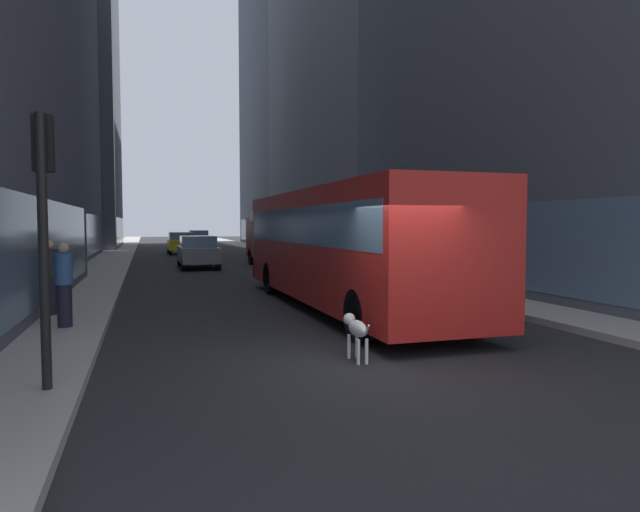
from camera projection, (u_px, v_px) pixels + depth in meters
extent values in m
plane|color=#232326|center=(197.00, 253.00, 42.29)|extent=(120.00, 120.00, 0.00)
cube|color=#9E9991|center=(117.00, 253.00, 40.59)|extent=(2.40, 110.00, 0.15)
cube|color=#9E9991|center=(270.00, 251.00, 43.99)|extent=(2.40, 110.00, 0.15)
cube|color=slate|center=(42.00, 250.00, 12.75)|extent=(0.08, 17.92, 2.40)
cube|color=slate|center=(90.00, 235.00, 32.59)|extent=(0.08, 16.43, 2.40)
cube|color=#4C515B|center=(43.00, 15.00, 48.24)|extent=(11.91, 15.39, 40.71)
cube|color=slate|center=(120.00, 231.00, 51.08)|extent=(0.08, 13.85, 2.40)
cube|color=slate|center=(485.00, 244.00, 17.13)|extent=(0.08, 19.28, 2.40)
cube|color=slate|center=(303.00, 233.00, 39.34)|extent=(0.08, 20.02, 2.40)
cube|color=#4C515B|center=(291.00, 95.00, 61.22)|extent=(8.54, 18.63, 32.86)
cube|color=slate|center=(254.00, 230.00, 60.79)|extent=(0.08, 16.76, 2.40)
cube|color=red|center=(342.00, 244.00, 14.56)|extent=(2.55, 11.50, 2.75)
cube|color=slate|center=(342.00, 225.00, 14.53)|extent=(2.57, 11.04, 0.90)
cube|color=black|center=(289.00, 270.00, 20.05)|extent=(2.55, 0.16, 0.44)
cylinder|color=black|center=(271.00, 278.00, 17.67)|extent=(0.30, 1.00, 1.00)
cylinder|color=black|center=(338.00, 276.00, 18.35)|extent=(0.30, 1.00, 1.00)
cylinder|color=black|center=(360.00, 316.00, 10.34)|extent=(0.30, 1.00, 1.00)
cylinder|color=black|center=(466.00, 310.00, 11.01)|extent=(0.30, 1.00, 1.00)
cube|color=silver|center=(251.00, 215.00, 18.98)|extent=(0.08, 0.24, 0.40)
cube|color=yellow|center=(181.00, 245.00, 41.53)|extent=(1.86, 4.06, 0.75)
cube|color=slate|center=(181.00, 236.00, 41.30)|extent=(1.71, 1.83, 0.55)
cylinder|color=black|center=(169.00, 249.00, 42.84)|extent=(0.22, 0.64, 0.64)
cylinder|color=black|center=(190.00, 248.00, 43.33)|extent=(0.22, 0.64, 0.64)
cylinder|color=black|center=(170.00, 251.00, 39.76)|extent=(0.22, 0.64, 0.64)
cylinder|color=black|center=(194.00, 250.00, 40.25)|extent=(0.22, 0.64, 0.64)
cube|color=slate|center=(198.00, 254.00, 28.08)|extent=(1.81, 4.53, 0.75)
cube|color=slate|center=(198.00, 241.00, 27.83)|extent=(1.67, 2.04, 0.55)
cylinder|color=black|center=(180.00, 260.00, 29.62)|extent=(0.22, 0.64, 0.64)
cylinder|color=black|center=(210.00, 259.00, 30.10)|extent=(0.22, 0.64, 0.64)
cylinder|color=black|center=(184.00, 264.00, 26.11)|extent=(0.22, 0.64, 0.64)
cylinder|color=black|center=(218.00, 264.00, 26.58)|extent=(0.22, 0.64, 0.64)
cube|color=#4C6BB7|center=(198.00, 240.00, 54.33)|extent=(1.88, 4.36, 0.75)
cube|color=slate|center=(198.00, 233.00, 54.08)|extent=(1.73, 1.96, 0.55)
cylinder|color=black|center=(188.00, 243.00, 55.78)|extent=(0.22, 0.64, 0.64)
cylinder|color=black|center=(205.00, 243.00, 56.28)|extent=(0.22, 0.64, 0.64)
cylinder|color=black|center=(191.00, 244.00, 52.42)|extent=(0.22, 0.64, 0.64)
cylinder|color=black|center=(209.00, 244.00, 52.92)|extent=(0.22, 0.64, 0.64)
cube|color=#A51919|center=(270.00, 237.00, 30.46)|extent=(2.30, 2.00, 2.10)
cube|color=silver|center=(286.00, 234.00, 26.87)|extent=(2.30, 5.50, 2.60)
cylinder|color=black|center=(252.00, 257.00, 30.22)|extent=(0.28, 0.90, 0.90)
cylinder|color=black|center=(288.00, 256.00, 30.82)|extent=(0.28, 0.90, 0.90)
cylinder|color=black|center=(274.00, 263.00, 24.98)|extent=(0.28, 0.90, 0.90)
cylinder|color=black|center=(317.00, 262.00, 25.58)|extent=(0.28, 0.90, 0.90)
ellipsoid|color=white|center=(358.00, 329.00, 8.89)|extent=(0.22, 0.60, 0.26)
sphere|color=white|center=(349.00, 319.00, 9.25)|extent=(0.20, 0.20, 0.20)
sphere|color=black|center=(346.00, 318.00, 9.25)|extent=(0.07, 0.07, 0.07)
sphere|color=black|center=(352.00, 318.00, 9.29)|extent=(0.07, 0.07, 0.07)
cylinder|color=white|center=(367.00, 330.00, 8.51)|extent=(0.03, 0.16, 0.19)
cylinder|color=white|center=(349.00, 346.00, 9.09)|extent=(0.06, 0.06, 0.40)
cylinder|color=white|center=(357.00, 346.00, 9.13)|extent=(0.06, 0.06, 0.40)
cylinder|color=white|center=(358.00, 352.00, 8.69)|extent=(0.06, 0.06, 0.40)
cylinder|color=white|center=(367.00, 351.00, 8.73)|extent=(0.06, 0.06, 0.40)
sphere|color=black|center=(358.00, 325.00, 9.00)|extent=(0.04, 0.04, 0.04)
sphere|color=black|center=(356.00, 328.00, 8.80)|extent=(0.04, 0.04, 0.04)
sphere|color=black|center=(363.00, 327.00, 8.73)|extent=(0.04, 0.04, 0.04)
cylinder|color=#1E1E2D|center=(50.00, 296.00, 12.60)|extent=(0.28, 0.28, 0.85)
cylinder|color=#26262D|center=(49.00, 264.00, 12.55)|extent=(0.34, 0.34, 0.62)
sphere|color=tan|center=(49.00, 245.00, 12.53)|extent=(0.22, 0.22, 0.22)
cube|color=#59331E|center=(60.00, 275.00, 12.63)|extent=(0.12, 0.24, 0.20)
cylinder|color=#1E1E2D|center=(65.00, 306.00, 11.08)|extent=(0.28, 0.28, 0.85)
cylinder|color=#33598C|center=(64.00, 269.00, 11.04)|extent=(0.34, 0.34, 0.62)
sphere|color=tan|center=(63.00, 248.00, 11.02)|extent=(0.22, 0.22, 0.22)
cylinder|color=black|center=(44.00, 252.00, 6.82)|extent=(0.12, 0.12, 3.40)
cube|color=black|center=(43.00, 143.00, 6.91)|extent=(0.24, 0.20, 0.70)
sphere|color=red|center=(44.00, 127.00, 7.00)|extent=(0.11, 0.11, 0.11)
sphere|color=orange|center=(45.00, 145.00, 7.02)|extent=(0.11, 0.11, 0.11)
sphere|color=green|center=(45.00, 162.00, 7.03)|extent=(0.11, 0.11, 0.11)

